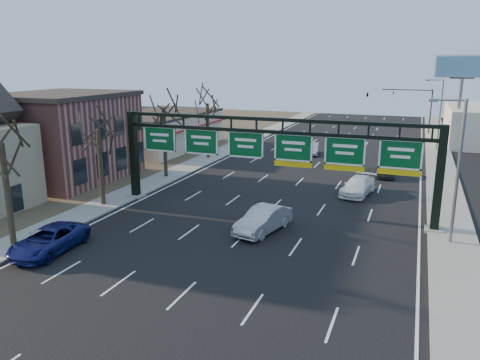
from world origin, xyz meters
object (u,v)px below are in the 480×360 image
at_px(car_white_wagon, 358,186).
at_px(car_blue_suv, 49,240).
at_px(sign_gantry, 271,152).
at_px(car_silver_sedan, 263,220).

bearing_deg(car_white_wagon, car_blue_suv, -119.42).
bearing_deg(car_blue_suv, sign_gantry, 46.05).
distance_m(car_blue_suv, car_white_wagon, 24.98).
xyz_separation_m(car_blue_suv, car_white_wagon, (15.70, 19.43, -0.01)).
xyz_separation_m(car_silver_sedan, car_white_wagon, (4.79, 11.61, -0.09)).
bearing_deg(car_white_wagon, car_silver_sedan, -102.89).
xyz_separation_m(sign_gantry, car_white_wagon, (5.58, 7.43, -3.88)).
height_order(car_blue_suv, car_silver_sedan, car_silver_sedan).
height_order(sign_gantry, car_silver_sedan, sign_gantry).
height_order(car_blue_suv, car_white_wagon, car_blue_suv).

